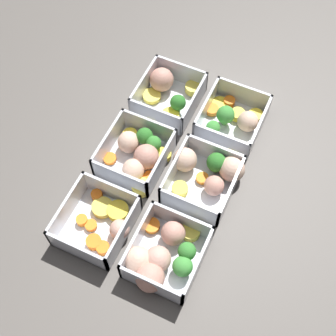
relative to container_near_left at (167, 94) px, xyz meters
The scene contains 7 objects.
ground_plane 0.18m from the container_near_left, 25.31° to the left, with size 4.00×4.00×0.00m, color #56514C.
container_near_left is the anchor object (origin of this frame).
container_near_center 0.16m from the container_near_left, ahead, with size 0.15×0.13×0.06m.
container_near_right 0.31m from the container_near_left, ahead, with size 0.13×0.13×0.06m.
container_far_left 0.15m from the container_near_left, 88.67° to the left, with size 0.14×0.12×0.06m.
container_far_center 0.20m from the container_near_left, 46.42° to the left, with size 0.14×0.14×0.06m.
container_far_right 0.35m from the container_near_left, 23.41° to the left, with size 0.16×0.13×0.06m.
Camera 1 is at (0.40, 0.18, 0.79)m, focal length 50.00 mm.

